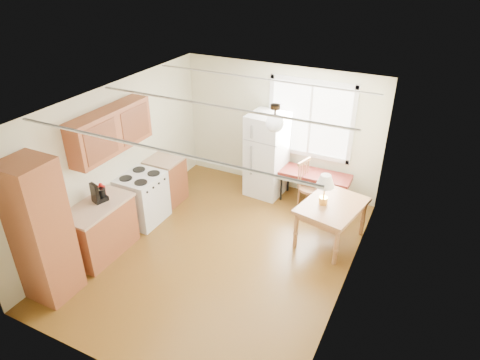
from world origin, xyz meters
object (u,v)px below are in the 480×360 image
Objects in this scene: refrigerator at (267,155)px; chair at (306,182)px; dining_table at (332,209)px; bench at (314,176)px.

refrigerator is 0.95m from chair.
chair reaches higher than dining_table.
dining_table is at bearing -27.68° from refrigerator.
refrigerator is 1.20× the size of bench.
chair is at bearing -111.76° from bench.
dining_table is at bearing -33.74° from chair.
chair is at bearing 141.88° from dining_table.
bench is (0.97, 0.04, -0.26)m from refrigerator.
bench is 1.06× the size of dining_table.
dining_table reaches higher than bench.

